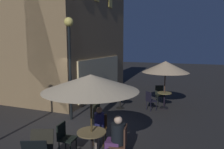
{
  "coord_description": "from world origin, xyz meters",
  "views": [
    {
      "loc": [
        -6.28,
        -3.96,
        3.03
      ],
      "look_at": [
        2.37,
        -0.69,
        1.72
      ],
      "focal_mm": 32.97,
      "sensor_mm": 36.0,
      "label": 1
    }
  ],
  "objects": [
    {
      "name": "cafe_table_2",
      "position": [
        2.91,
        -0.91,
        0.54
      ],
      "size": [
        0.67,
        0.67,
        0.78
      ],
      "color": "black",
      "rests_on": "ground"
    },
    {
      "name": "patron_standing_2",
      "position": [
        1.28,
        -0.4,
        0.87
      ],
      "size": [
        0.37,
        0.37,
        1.72
      ],
      "rotation": [
        0.0,
        0.0,
        2.15
      ],
      "color": "black",
      "rests_on": "ground"
    },
    {
      "name": "patio_umbrella_0",
      "position": [
        3.65,
        -2.91,
        2.02
      ],
      "size": [
        2.19,
        2.19,
        2.3
      ],
      "color": "black",
      "rests_on": "ground"
    },
    {
      "name": "cafe_chair_0",
      "position": [
        4.39,
        -2.59,
        0.57
      ],
      "size": [
        0.56,
        0.56,
        0.95
      ],
      "rotation": [
        0.0,
        0.0,
        -2.73
      ],
      "color": "black",
      "rests_on": "ground"
    },
    {
      "name": "cafe_chair_3",
      "position": [
        -0.73,
        -1.47,
        0.55
      ],
      "size": [
        0.46,
        0.46,
        0.9
      ],
      "rotation": [
        0.0,
        0.0,
        -2.98
      ],
      "color": "#503319",
      "rests_on": "ground"
    },
    {
      "name": "street_lamp_near_corner",
      "position": [
        0.75,
        0.49,
        3.02
      ],
      "size": [
        0.36,
        0.36,
        4.11
      ],
      "color": "black",
      "rests_on": "ground"
    },
    {
      "name": "cafe_table_0",
      "position": [
        3.65,
        -2.91,
        0.54
      ],
      "size": [
        0.67,
        0.67,
        0.78
      ],
      "color": "black",
      "rests_on": "ground"
    },
    {
      "name": "cafe_chair_1",
      "position": [
        3.05,
        -2.33,
        0.54
      ],
      "size": [
        0.56,
        0.56,
        0.9
      ],
      "rotation": [
        0.0,
        0.0,
        -0.77
      ],
      "color": "black",
      "rests_on": "ground"
    },
    {
      "name": "patron_seated_1",
      "position": [
        -0.87,
        -1.49,
        0.67
      ],
      "size": [
        0.52,
        0.35,
        1.19
      ],
      "rotation": [
        0.0,
        0.0,
        -2.98
      ],
      "color": "gray",
      "rests_on": "ground"
    },
    {
      "name": "patron_seated_0",
      "position": [
        -1.48,
        -2.27,
        0.7
      ],
      "size": [
        0.42,
        0.55,
        1.24
      ],
      "rotation": [
        0.0,
        0.0,
        1.73
      ],
      "color": "#5E3368",
      "rests_on": "ground"
    },
    {
      "name": "patio_umbrella_1",
      "position": [
        -1.59,
        -1.61,
        2.07
      ],
      "size": [
        2.5,
        2.5,
        2.29
      ],
      "color": "black",
      "rests_on": "ground"
    },
    {
      "name": "cafe_chair_2",
      "position": [
        -1.46,
        -2.42,
        0.57
      ],
      "size": [
        0.49,
        0.49,
        0.96
      ],
      "rotation": [
        0.0,
        0.0,
        1.73
      ],
      "color": "#523224",
      "rests_on": "ground"
    },
    {
      "name": "cafe_table_1",
      "position": [
        -1.59,
        -1.61,
        0.56
      ],
      "size": [
        0.78,
        0.78,
        0.75
      ],
      "color": "black",
      "rests_on": "ground"
    },
    {
      "name": "ground_plane",
      "position": [
        0.0,
        0.0,
        0.0
      ],
      "size": [
        60.0,
        60.0,
        0.0
      ],
      "primitive_type": "plane",
      "color": "#292726"
    },
    {
      "name": "cafe_building",
      "position": [
        3.69,
        3.75,
        3.92
      ],
      "size": [
        7.91,
        8.93,
        7.85
      ],
      "color": "#94754E",
      "rests_on": "ground"
    },
    {
      "name": "cafe_chair_4",
      "position": [
        -1.65,
        -0.79,
        0.53
      ],
      "size": [
        0.46,
        0.46,
        0.88
      ],
      "rotation": [
        0.0,
        0.0,
        -1.51
      ],
      "color": "black",
      "rests_on": "ground"
    }
  ]
}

